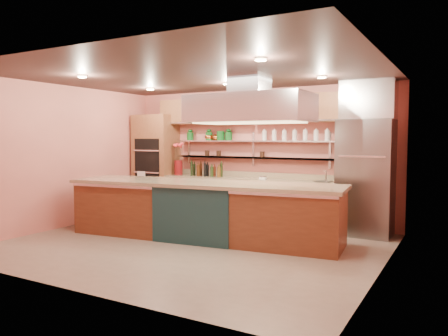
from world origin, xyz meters
The scene contains 21 objects.
floor centered at (0.00, 0.00, -0.01)m, with size 6.00×5.00×0.02m, color gray.
ceiling centered at (0.00, 0.00, 2.80)m, with size 6.00×5.00×0.02m, color black.
wall_back centered at (0.00, 2.50, 1.40)m, with size 6.00×0.04×2.80m, color #CC6F60.
wall_front centered at (0.00, -2.50, 1.40)m, with size 6.00×0.04×2.80m, color #CC6F60.
wall_left centered at (-3.00, 0.00, 1.40)m, with size 0.04×5.00×2.80m, color #CC6F60.
wall_right centered at (3.00, 0.00, 1.40)m, with size 0.04×5.00×2.80m, color #CC6F60.
oven_stack centered at (-2.45, 2.18, 1.15)m, with size 0.95×0.64×2.30m, color brown.
refrigerator centered at (2.35, 2.14, 1.05)m, with size 0.95×0.72×2.10m, color slate.
back_counter centered at (-0.05, 2.20, 0.47)m, with size 3.84×0.64×0.93m, color tan.
wall_shelf_lower centered at (-0.05, 2.37, 1.35)m, with size 3.60×0.26×0.03m, color silver.
wall_shelf_upper centered at (-0.05, 2.37, 1.70)m, with size 3.60×0.26×0.03m, color silver.
upper_cabinets centered at (0.00, 2.32, 2.35)m, with size 4.60×0.36×0.55m, color brown.
range_hood centered at (0.83, 0.47, 2.25)m, with size 2.00×1.00×0.45m, color silver.
ceiling_downlights centered at (0.00, 0.20, 2.77)m, with size 4.00×2.80×0.02m, color #FFE5A5.
island centered at (-0.07, 0.47, 0.50)m, with size 4.80×1.04×1.00m, color brown.
flower_vase centered at (-1.78, 2.15, 1.09)m, with size 0.19×0.19×0.33m, color #600E11.
oil_bottle_cluster centered at (-1.04, 2.15, 1.06)m, with size 0.82×0.23×0.26m, color black.
kitchen_scale centered at (0.33, 2.15, 0.97)m, with size 0.14×0.11×0.08m, color silver.
bar_faucet centered at (1.60, 2.25, 1.04)m, with size 0.03×0.03×0.22m, color white.
copper_kettle centered at (-0.93, 2.37, 1.78)m, with size 0.16×0.16×0.13m, color #BD662B.
green_canister centered at (-0.80, 2.37, 1.82)m, with size 0.17×0.17×0.20m, color #0F4A18.
Camera 1 is at (3.96, -5.97, 1.78)m, focal length 35.00 mm.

